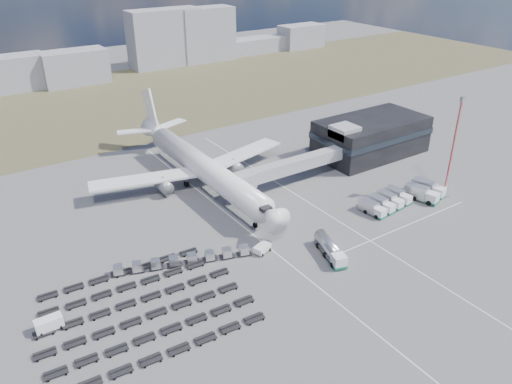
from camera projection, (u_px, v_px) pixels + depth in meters
ground at (281, 247)px, 96.57m from camera, size 420.00×420.00×0.00m
grass_strip at (98, 105)px, 177.81m from camera, size 420.00×90.00×0.01m
lane_markings at (310, 226)px, 103.62m from camera, size 47.12×110.00×0.01m
terminal at (371, 136)px, 135.50m from camera, size 30.40×16.40×11.00m
jet_bridge at (284, 168)px, 117.21m from camera, size 30.30×3.80×7.05m
airliner at (200, 165)px, 118.06m from camera, size 51.59×64.53×17.62m
skyline at (14, 64)px, 193.97m from camera, size 300.18×25.23×24.98m
fuel_tanker at (330, 249)px, 93.16m from camera, size 5.25×10.16×3.19m
pushback_tug at (262, 249)px, 94.72m from camera, size 3.85×2.93×1.52m
utility_van at (49, 324)px, 75.86m from camera, size 4.10×1.87×2.20m
catering_truck at (207, 168)px, 126.10m from camera, size 2.55×5.85×2.65m
service_trucks_near at (386, 202)px, 110.13m from camera, size 11.99×7.45×2.53m
service_trucks_far at (425, 191)px, 114.23m from camera, size 8.14×8.99×3.04m
uld_row at (183, 260)px, 91.01m from camera, size 24.94×9.59×1.74m
baggage_dollies at (140, 310)px, 79.73m from camera, size 34.80×25.74×0.76m
floodlight_mast at (453, 148)px, 110.09m from camera, size 2.27×1.84×23.82m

